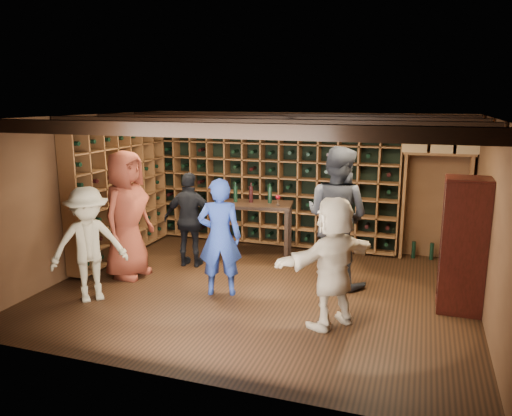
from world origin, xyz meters
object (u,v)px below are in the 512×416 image
(man_grey_suit, at_px, (337,216))
(guest_red_floral, at_px, (127,215))
(man_blue_shirt, at_px, (220,237))
(guest_khaki, at_px, (89,245))
(guest_woman_black, at_px, (191,220))
(display_cabinet, at_px, (462,248))
(guest_beige, at_px, (333,262))
(tasting_table, at_px, (253,210))

(man_grey_suit, distance_m, guest_red_floral, 3.21)
(man_blue_shirt, relative_size, guest_khaki, 1.05)
(man_grey_suit, relative_size, guest_woman_black, 1.32)
(display_cabinet, relative_size, man_grey_suit, 0.84)
(display_cabinet, xyz_separation_m, guest_woman_black, (-4.14, 0.50, -0.07))
(display_cabinet, distance_m, guest_beige, 1.80)
(guest_khaki, bearing_deg, man_blue_shirt, -20.24)
(display_cabinet, xyz_separation_m, man_blue_shirt, (-3.20, -0.48, -0.01))
(man_blue_shirt, distance_m, guest_beige, 1.77)
(man_grey_suit, bearing_deg, tasting_table, -4.75)
(guest_woman_black, distance_m, tasting_table, 1.11)
(tasting_table, bearing_deg, man_grey_suit, -34.55)
(display_cabinet, height_order, guest_beige, display_cabinet)
(man_grey_suit, bearing_deg, guest_beige, 119.16)
(man_grey_suit, relative_size, guest_beige, 1.28)
(man_grey_suit, bearing_deg, guest_red_floral, 33.76)
(guest_beige, relative_size, tasting_table, 1.16)
(guest_red_floral, xyz_separation_m, guest_khaki, (0.03, -1.00, -0.20))
(display_cabinet, bearing_deg, tasting_table, 159.74)
(guest_red_floral, bearing_deg, guest_woman_black, -38.89)
(man_blue_shirt, bearing_deg, guest_woman_black, -64.56)
(display_cabinet, distance_m, guest_khaki, 4.98)
(display_cabinet, distance_m, man_grey_suit, 1.79)
(man_blue_shirt, distance_m, guest_khaki, 1.79)
(man_blue_shirt, height_order, guest_woman_black, man_blue_shirt)
(display_cabinet, relative_size, tasting_table, 1.25)
(man_blue_shirt, bearing_deg, man_grey_suit, -165.51)
(guest_woman_black, height_order, guest_beige, guest_beige)
(guest_woman_black, bearing_deg, guest_beige, 145.37)
(display_cabinet, relative_size, guest_woman_black, 1.11)
(display_cabinet, xyz_separation_m, guest_red_floral, (-4.85, -0.25, 0.14))
(man_grey_suit, relative_size, guest_khaki, 1.30)
(man_grey_suit, distance_m, guest_beige, 1.49)
(tasting_table, bearing_deg, guest_khaki, -130.90)
(display_cabinet, distance_m, guest_woman_black, 4.17)
(guest_woman_black, bearing_deg, tasting_table, -145.39)
(guest_red_floral, distance_m, guest_beige, 3.43)
(man_blue_shirt, height_order, guest_red_floral, guest_red_floral)
(guest_woman_black, bearing_deg, display_cabinet, 168.00)
(man_grey_suit, bearing_deg, guest_khaki, 49.86)
(guest_beige, bearing_deg, guest_red_floral, -65.09)
(guest_woman_black, xyz_separation_m, guest_khaki, (-0.68, -1.76, 0.01))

